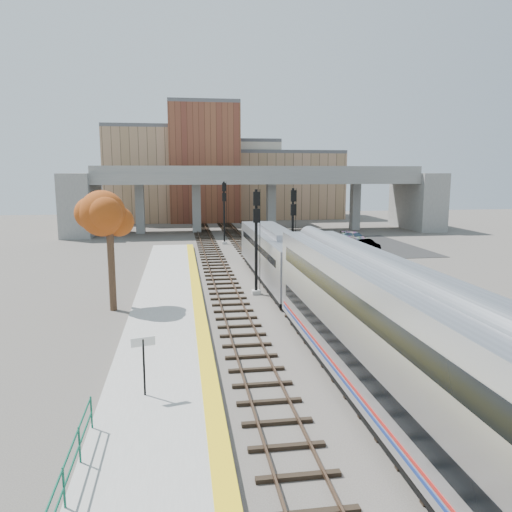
{
  "coord_description": "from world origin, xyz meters",
  "views": [
    {
      "loc": [
        -6.36,
        -27.89,
        8.67
      ],
      "look_at": [
        -0.85,
        8.28,
        2.5
      ],
      "focal_mm": 35.0,
      "sensor_mm": 36.0,
      "label": 1
    }
  ],
  "objects": [
    {
      "name": "tree",
      "position": [
        -10.7,
        3.82,
        5.59
      ],
      "size": [
        3.6,
        3.6,
        7.54
      ],
      "color": "#382619",
      "rests_on": "ground"
    },
    {
      "name": "locomotive",
      "position": [
        1.0,
        10.38,
        2.28
      ],
      "size": [
        3.02,
        19.05,
        4.1
      ],
      "color": "#A8AAB2",
      "rests_on": "ground"
    },
    {
      "name": "station_sign",
      "position": [
        -7.84,
        -9.74,
        1.98
      ],
      "size": [
        0.89,
        0.26,
        2.27
      ],
      "rotation": [
        0.0,
        0.0,
        0.24
      ],
      "color": "black",
      "rests_on": "platform"
    },
    {
      "name": "ground",
      "position": [
        0.0,
        0.0,
        0.0
      ],
      "size": [
        160.0,
        160.0,
        0.0
      ],
      "primitive_type": "plane",
      "color": "#47423D",
      "rests_on": "ground"
    },
    {
      "name": "parking_lot",
      "position": [
        14.0,
        28.0,
        0.02
      ],
      "size": [
        14.0,
        18.0,
        0.04
      ],
      "primitive_type": "cube",
      "color": "black",
      "rests_on": "ground"
    },
    {
      "name": "tracks",
      "position": [
        0.93,
        12.5,
        0.08
      ],
      "size": [
        10.7,
        95.0,
        0.25
      ],
      "color": "black",
      "rests_on": "ground"
    },
    {
      "name": "car_b",
      "position": [
        14.5,
        25.38,
        0.6
      ],
      "size": [
        2.19,
        3.6,
        1.12
      ],
      "primitive_type": "imported",
      "rotation": [
        0.0,
        0.0,
        0.32
      ],
      "color": "#99999E",
      "rests_on": "parking_lot"
    },
    {
      "name": "platform",
      "position": [
        -7.25,
        0.0,
        0.17
      ],
      "size": [
        4.5,
        60.0,
        0.35
      ],
      "primitive_type": "cube",
      "color": "#9E9E99",
      "rests_on": "ground"
    },
    {
      "name": "signal_mast_near",
      "position": [
        -1.1,
        6.51,
        3.8
      ],
      "size": [
        0.6,
        0.64,
        7.5
      ],
      "color": "#9E9E99",
      "rests_on": "ground"
    },
    {
      "name": "signal_mast_far",
      "position": [
        -1.1,
        32.07,
        3.83
      ],
      "size": [
        0.6,
        0.64,
        7.55
      ],
      "color": "#9E9E99",
      "rests_on": "ground"
    },
    {
      "name": "coach",
      "position": [
        1.0,
        -12.23,
        2.8
      ],
      "size": [
        3.03,
        25.0,
        5.0
      ],
      "color": "#A8AAB2",
      "rests_on": "ground"
    },
    {
      "name": "buildings_far",
      "position": [
        1.26,
        66.57,
        7.88
      ],
      "size": [
        43.0,
        21.0,
        20.6
      ],
      "color": "#A17B5D",
      "rests_on": "ground"
    },
    {
      "name": "car_c",
      "position": [
        15.13,
        31.27,
        0.65
      ],
      "size": [
        2.97,
        4.53,
        1.22
      ],
      "primitive_type": "imported",
      "rotation": [
        0.0,
        0.0,
        0.33
      ],
      "color": "#99999E",
      "rests_on": "parking_lot"
    },
    {
      "name": "yellow_strip",
      "position": [
        -5.35,
        0.0,
        0.35
      ],
      "size": [
        0.7,
        60.0,
        0.01
      ],
      "primitive_type": "cube",
      "color": "yellow",
      "rests_on": "platform"
    },
    {
      "name": "car_a",
      "position": [
        11.23,
        25.62,
        0.64
      ],
      "size": [
        2.38,
        3.78,
        1.2
      ],
      "primitive_type": "imported",
      "rotation": [
        0.0,
        0.0,
        0.3
      ],
      "color": "#99999E",
      "rests_on": "parking_lot"
    },
    {
      "name": "signal_mast_mid",
      "position": [
        3.0,
        12.97,
        3.7
      ],
      "size": [
        0.6,
        0.64,
        7.35
      ],
      "color": "#9E9E99",
      "rests_on": "ground"
    },
    {
      "name": "overpass",
      "position": [
        4.92,
        45.0,
        5.81
      ],
      "size": [
        54.0,
        12.0,
        9.5
      ],
      "color": "slate",
      "rests_on": "ground"
    }
  ]
}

